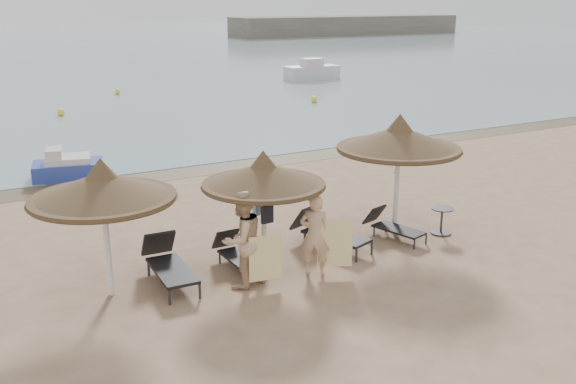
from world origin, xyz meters
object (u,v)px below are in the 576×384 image
lounger_near_left (236,253)px  lounger_far_right (391,225)px  person_left (242,232)px  person_right (315,228)px  palapa_left (102,187)px  side_table (441,222)px  lounger_near_right (327,230)px  pedal_boat (68,167)px  palapa_right (399,139)px  lounger_far_left (168,262)px  palapa_center (263,175)px

lounger_near_left → lounger_far_right: (4.15, -0.22, -0.00)m
lounger_near_left → person_left: size_ratio=0.69×
person_left → person_right: person_left is taller
palapa_left → lounger_far_right: palapa_left is taller
lounger_near_left → side_table: 5.49m
lounger_near_right → pedal_boat: bearing=95.0°
palapa_right → lounger_near_right: 2.88m
lounger_near_right → person_left: 3.00m
lounger_far_left → person_left: size_ratio=0.88×
lounger_near_left → person_right: person_right is taller
person_left → pedal_boat: size_ratio=0.97×
lounger_far_left → lounger_near_right: (3.99, 0.04, -0.00)m
palapa_center → lounger_near_right: size_ratio=1.26×
palapa_left → palapa_center: (3.33, -0.29, -0.13)m
lounger_far_right → palapa_right: bearing=23.3°
lounger_far_right → side_table: 1.35m
palapa_right → pedal_boat: (-6.29, 9.41, -2.06)m
lounger_near_right → palapa_left: bearing=161.7°
lounger_far_left → side_table: lounger_far_left is taller
side_table → palapa_right: bearing=148.7°
lounger_near_right → lounger_far_right: bearing=-28.3°
palapa_center → side_table: bearing=-2.9°
side_table → lounger_far_right: bearing=163.7°
lounger_far_right → side_table: size_ratio=2.51×
palapa_left → person_right: 4.45m
palapa_center → lounger_far_left: palapa_center is taller
side_table → lounger_far_left: bearing=175.0°
lounger_far_left → person_left: 1.80m
person_right → person_left: bearing=29.9°
lounger_near_right → person_left: (-2.71, -1.03, 0.78)m
palapa_center → lounger_far_right: (3.62, 0.13, -1.81)m
lounger_far_right → lounger_near_right: bearing=155.9°
palapa_left → lounger_far_left: 2.23m
palapa_left → person_left: (2.51, -0.92, -1.07)m
palapa_center → lounger_near_right: bearing=11.9°
palapa_right → side_table: bearing=-31.3°
palapa_left → lounger_far_left: (1.24, 0.07, -1.85)m
lounger_far_left → pedal_boat: 9.41m
palapa_center → lounger_near_left: bearing=146.9°
palapa_center → person_right: (0.79, -0.85, -1.08)m
person_right → pedal_boat: size_ratio=0.85×
palapa_right → pedal_boat: size_ratio=1.26×
palapa_left → palapa_right: (7.25, 0.07, 0.18)m
side_table → pedal_boat: size_ratio=0.28×
lounger_near_right → lounger_near_left: bearing=161.9°
lounger_far_right → person_left: bearing=174.5°
palapa_right → side_table: palapa_right is taller
palapa_right → side_table: (1.01, -0.61, -2.13)m
palapa_left → person_left: size_ratio=1.20×
palapa_left → side_table: bearing=-3.7°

